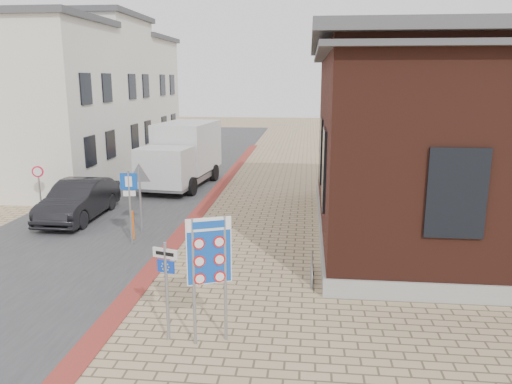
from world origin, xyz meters
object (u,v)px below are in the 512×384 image
at_px(border_sign, 209,254).
at_px(essen_sign, 166,277).
at_px(sedan, 79,200).
at_px(parking_sign, 129,195).
at_px(bollard, 133,225).
at_px(box_truck, 182,154).

distance_m(border_sign, essen_sign, 1.07).
distance_m(sedan, border_sign, 11.30).
distance_m(parking_sign, bollard, 1.31).
relative_size(box_truck, border_sign, 2.33).
xyz_separation_m(parking_sign, bollard, (-0.13, 0.50, -1.21)).
bearing_deg(essen_sign, border_sign, 16.97).
relative_size(sedan, bollard, 4.59).
bearing_deg(sedan, parking_sign, -42.04).
height_order(box_truck, bollard, box_truck).
bearing_deg(box_truck, parking_sign, -80.00).
xyz_separation_m(sedan, box_truck, (2.56, 6.48, 0.89)).
bearing_deg(essen_sign, bollard, 132.34).
relative_size(sedan, parking_sign, 1.86).
bearing_deg(sedan, box_truck, 68.07).
bearing_deg(essen_sign, sedan, 141.64).
xyz_separation_m(box_truck, essen_sign, (3.52, -15.27, -0.24)).
xyz_separation_m(sedan, parking_sign, (3.13, -2.79, 0.94)).
bearing_deg(parking_sign, essen_sign, -71.70).
height_order(parking_sign, bollard, parking_sign).
bearing_deg(sedan, bollard, -37.72).
relative_size(essen_sign, parking_sign, 0.87).
distance_m(essen_sign, parking_sign, 6.69).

